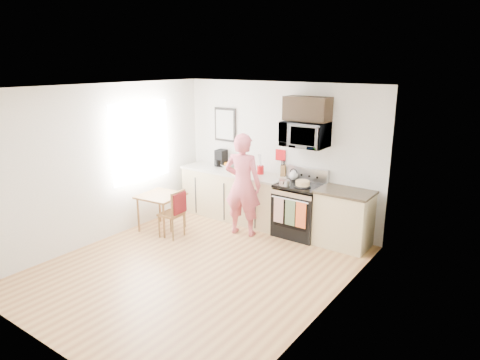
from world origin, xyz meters
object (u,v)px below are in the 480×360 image
Objects in this scene: range at (299,211)px; microwave at (305,134)px; person at (243,185)px; dining_table at (161,199)px; chair at (176,208)px; cake at (303,184)px.

range is 1.53× the size of microwave.
dining_table is at bearing 14.88° from person.
range is 2.45m from dining_table.
person is at bearing -142.73° from microwave.
dining_table is at bearing -148.16° from microwave.
range is 1.08m from person.
chair is 2.17m from cake.
microwave is 1.08× the size of dining_table.
person is 2.13× the size of chair.
range is 4.04× the size of cake.
dining_table is 0.50m from chair.
person is (-0.83, -0.53, 0.46)m from range.
chair is (-0.81, -0.81, -0.35)m from person.
dining_table is at bearing 161.63° from chair.
cake is (0.10, -0.21, -0.79)m from microwave.
chair is (0.49, -0.12, -0.04)m from dining_table.
microwave is at bearing 90.06° from range.
cake reaches higher than dining_table.
range is 2.11m from chair.
chair is at bearing -13.71° from dining_table.
range is at bearing 132.88° from cake.
dining_table is (-1.29, -0.69, -0.32)m from person.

